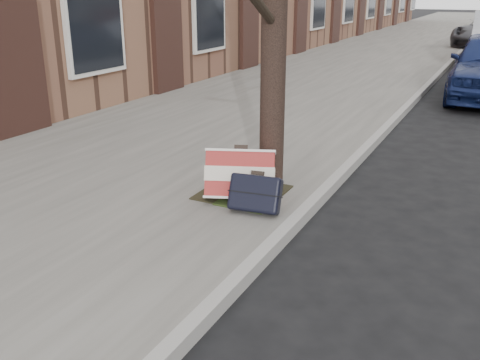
% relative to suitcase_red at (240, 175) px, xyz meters
% --- Properties ---
extents(ground, '(120.00, 120.00, 0.00)m').
position_rel_suitcase_red_xyz_m(ground, '(1.94, -1.01, -0.39)').
color(ground, black).
rests_on(ground, ground).
extents(near_sidewalk, '(5.00, 70.00, 0.12)m').
position_rel_suitcase_red_xyz_m(near_sidewalk, '(-1.76, 13.99, -0.33)').
color(near_sidewalk, gray).
rests_on(near_sidewalk, ground).
extents(dirt_patch, '(0.85, 0.85, 0.02)m').
position_rel_suitcase_red_xyz_m(dirt_patch, '(-0.06, 0.19, -0.27)').
color(dirt_patch, black).
rests_on(dirt_patch, near_sidewalk).
extents(suitcase_red, '(0.80, 0.62, 0.55)m').
position_rel_suitcase_red_xyz_m(suitcase_red, '(0.00, 0.00, 0.00)').
color(suitcase_red, maroon).
rests_on(suitcase_red, near_sidewalk).
extents(suitcase_navy, '(0.55, 0.36, 0.40)m').
position_rel_suitcase_red_xyz_m(suitcase_navy, '(0.28, -0.22, -0.07)').
color(suitcase_navy, black).
rests_on(suitcase_navy, near_sidewalk).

